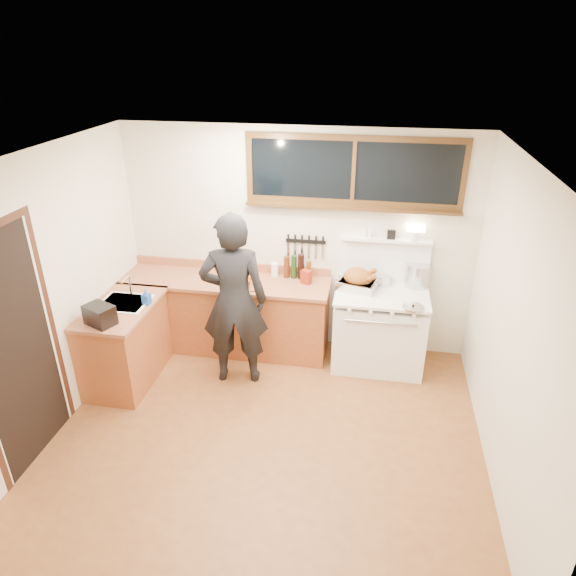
% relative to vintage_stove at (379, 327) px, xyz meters
% --- Properties ---
extents(ground_plane, '(4.00, 3.50, 0.02)m').
position_rel_vintage_stove_xyz_m(ground_plane, '(-1.00, -1.41, -0.48)').
color(ground_plane, brown).
extents(room_shell, '(4.10, 3.60, 2.65)m').
position_rel_vintage_stove_xyz_m(room_shell, '(-1.00, -1.41, 1.18)').
color(room_shell, beige).
rests_on(room_shell, ground).
extents(counter_back, '(2.44, 0.64, 1.00)m').
position_rel_vintage_stove_xyz_m(counter_back, '(-1.80, 0.04, -0.01)').
color(counter_back, brown).
rests_on(counter_back, ground).
extents(counter_left, '(0.64, 1.09, 0.90)m').
position_rel_vintage_stove_xyz_m(counter_left, '(-2.70, -0.79, -0.02)').
color(counter_left, brown).
rests_on(counter_left, ground).
extents(sink_unit, '(0.50, 0.45, 0.37)m').
position_rel_vintage_stove_xyz_m(sink_unit, '(-2.68, -0.71, 0.38)').
color(sink_unit, white).
rests_on(sink_unit, counter_left).
extents(vintage_stove, '(1.02, 0.74, 1.60)m').
position_rel_vintage_stove_xyz_m(vintage_stove, '(0.00, 0.00, 0.00)').
color(vintage_stove, white).
rests_on(vintage_stove, ground).
extents(back_window, '(2.32, 0.13, 0.77)m').
position_rel_vintage_stove_xyz_m(back_window, '(-0.40, 0.31, 1.60)').
color(back_window, black).
rests_on(back_window, room_shell).
extents(left_doorway, '(0.02, 1.04, 2.17)m').
position_rel_vintage_stove_xyz_m(left_doorway, '(-2.99, -1.96, 0.62)').
color(left_doorway, black).
rests_on(left_doorway, ground).
extents(knife_strip, '(0.46, 0.03, 0.28)m').
position_rel_vintage_stove_xyz_m(knife_strip, '(-0.90, 0.32, 0.84)').
color(knife_strip, black).
rests_on(knife_strip, room_shell).
extents(man, '(0.77, 0.57, 1.92)m').
position_rel_vintage_stove_xyz_m(man, '(-1.52, -0.57, 0.49)').
color(man, black).
rests_on(man, ground).
extents(soap_bottle, '(0.09, 0.09, 0.17)m').
position_rel_vintage_stove_xyz_m(soap_bottle, '(-2.43, -0.69, 0.52)').
color(soap_bottle, '#204EA4').
rests_on(soap_bottle, counter_left).
extents(toaster, '(0.34, 0.30, 0.20)m').
position_rel_vintage_stove_xyz_m(toaster, '(-2.70, -1.16, 0.53)').
color(toaster, black).
rests_on(toaster, counter_left).
extents(cutting_board, '(0.43, 0.38, 0.13)m').
position_rel_vintage_stove_xyz_m(cutting_board, '(-1.54, -0.14, 0.48)').
color(cutting_board, '#9D5C3E').
rests_on(cutting_board, counter_back).
extents(roast_turkey, '(0.47, 0.40, 0.24)m').
position_rel_vintage_stove_xyz_m(roast_turkey, '(-0.27, 0.06, 0.53)').
color(roast_turkey, silver).
rests_on(roast_turkey, vintage_stove).
extents(stockpot, '(0.34, 0.34, 0.26)m').
position_rel_vintage_stove_xyz_m(stockpot, '(0.38, 0.26, 0.56)').
color(stockpot, silver).
rests_on(stockpot, vintage_stove).
extents(saucepan, '(0.15, 0.27, 0.11)m').
position_rel_vintage_stove_xyz_m(saucepan, '(0.01, 0.21, 0.49)').
color(saucepan, silver).
rests_on(saucepan, vintage_stove).
extents(pot_lid, '(0.27, 0.27, 0.04)m').
position_rel_vintage_stove_xyz_m(pot_lid, '(0.32, -0.30, 0.44)').
color(pot_lid, silver).
rests_on(pot_lid, vintage_stove).
extents(coffee_tin, '(0.13, 0.12, 0.16)m').
position_rel_vintage_stove_xyz_m(coffee_tin, '(-0.86, 0.10, 0.51)').
color(coffee_tin, maroon).
rests_on(coffee_tin, counter_back).
extents(pitcher, '(0.09, 0.09, 0.16)m').
position_rel_vintage_stove_xyz_m(pitcher, '(-1.25, 0.23, 0.51)').
color(pitcher, white).
rests_on(pitcher, counter_back).
extents(bottle_cluster, '(0.32, 0.07, 0.30)m').
position_rel_vintage_stove_xyz_m(bottle_cluster, '(-0.99, 0.22, 0.57)').
color(bottle_cluster, black).
rests_on(bottle_cluster, counter_back).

